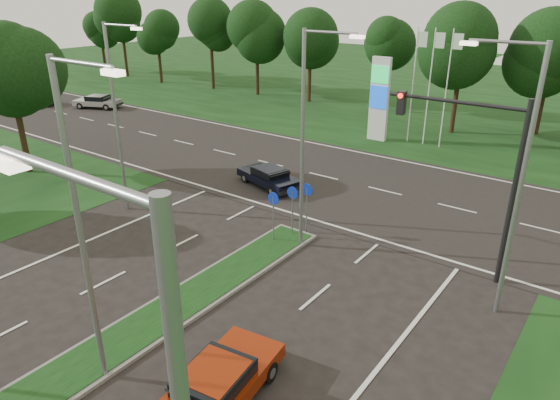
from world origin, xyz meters
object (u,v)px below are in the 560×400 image
Objects in this scene: far_car_b at (39,98)px; red_sedan at (216,385)px; far_car_c at (3,88)px; far_car_a at (97,101)px; navy_sedan at (269,176)px.

red_sedan is at bearing -118.53° from far_car_b.
far_car_b is 0.89× the size of far_car_c.
far_car_c is at bearing 73.19° from far_car_a.
far_car_b reaches higher than navy_sedan.
navy_sedan is at bearing -108.55° from far_car_c.
red_sedan reaches higher than far_car_b.
far_car_c is at bearing 99.54° from navy_sedan.
far_car_b is at bearing 147.99° from red_sedan.
far_car_a is at bearing 141.32° from red_sedan.
far_car_c reaches higher than far_car_a.
far_car_b is at bearing 86.59° from far_car_a.
navy_sedan is 0.93× the size of far_car_c.
far_car_c reaches higher than navy_sedan.
navy_sedan is 1.03× the size of far_car_b.
far_car_a is (-34.04, 20.07, 0.00)m from red_sedan.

